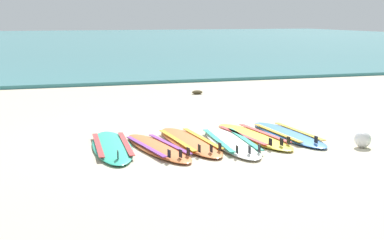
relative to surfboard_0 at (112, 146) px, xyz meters
name	(u,v)px	position (x,y,z in m)	size (l,w,h in m)	color
ground_plane	(220,141)	(1.77, 0.02, -0.04)	(80.00, 80.00, 0.00)	#C1B599
sea	(46,41)	(1.77, 37.95, 0.01)	(80.00, 60.00, 0.10)	teal
surfboard_0	(112,146)	(0.00, 0.00, 0.00)	(0.80, 2.39, 0.18)	#2DB793
surfboard_1	(157,147)	(0.64, -0.28, 0.00)	(0.82, 2.19, 0.18)	orange
surfboard_2	(190,141)	(1.23, -0.04, 0.00)	(0.66, 2.36, 0.18)	orange
surfboard_3	(231,142)	(1.85, -0.27, 0.00)	(0.86, 2.47, 0.18)	silver
surfboard_4	(253,136)	(2.35, 0.02, 0.00)	(0.75, 2.35, 0.18)	yellow
surfboard_5	(288,134)	(2.98, -0.01, 0.00)	(0.61, 2.28, 0.18)	#3875CC
beach_ball	(363,139)	(3.68, -1.13, 0.09)	(0.26, 0.26, 0.26)	white
seaweed_clump_near_shoreline	(197,92)	(3.23, 5.45, 0.01)	(0.28, 0.22, 0.10)	#4C4228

